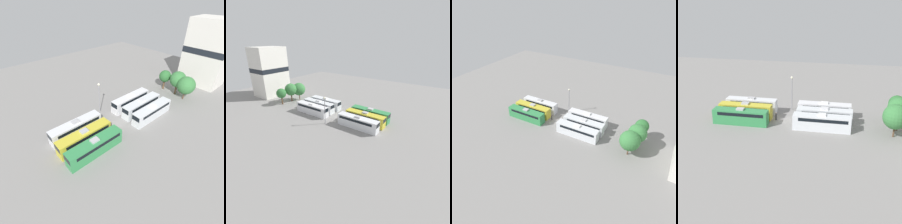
# 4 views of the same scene
# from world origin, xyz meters

# --- Properties ---
(ground_plane) EXTENTS (114.00, 114.00, 0.00)m
(ground_plane) POSITION_xyz_m (0.00, 0.00, 0.00)
(ground_plane) COLOR gray
(bus_0) EXTENTS (2.47, 11.92, 3.60)m
(bus_0) POSITION_xyz_m (-3.55, -8.47, 1.78)
(bus_0) COLOR silver
(bus_0) RESTS_ON ground_plane
(bus_1) EXTENTS (2.47, 11.92, 3.60)m
(bus_1) POSITION_xyz_m (0.14, -8.75, 1.78)
(bus_1) COLOR gold
(bus_1) RESTS_ON ground_plane
(bus_2) EXTENTS (2.47, 11.92, 3.60)m
(bus_2) POSITION_xyz_m (3.58, -8.72, 1.78)
(bus_2) COLOR #338C4C
(bus_2) RESTS_ON ground_plane
(bus_3) EXTENTS (2.47, 11.92, 3.60)m
(bus_3) POSITION_xyz_m (-3.59, 8.60, 1.78)
(bus_3) COLOR silver
(bus_3) RESTS_ON ground_plane
(bus_4) EXTENTS (2.47, 11.92, 3.60)m
(bus_4) POSITION_xyz_m (-0.02, 8.91, 1.78)
(bus_4) COLOR silver
(bus_4) RESTS_ON ground_plane
(bus_5) EXTENTS (2.47, 11.92, 3.60)m
(bus_5) POSITION_xyz_m (3.51, 8.68, 1.78)
(bus_5) COLOR silver
(bus_5) RESTS_ON ground_plane
(worker_person) EXTENTS (0.36, 0.36, 1.77)m
(worker_person) POSITION_xyz_m (0.09, -1.78, 0.82)
(worker_person) COLOR #333338
(worker_person) RESTS_ON ground_plane
(light_pole) EXTENTS (0.60, 0.60, 8.25)m
(light_pole) POSITION_xyz_m (-6.75, 0.52, 5.55)
(light_pole) COLOR gray
(light_pole) RESTS_ON ground_plane
(tree_0) EXTENTS (3.61, 3.61, 6.06)m
(tree_0) POSITION_xyz_m (-3.62, 23.98, 4.20)
(tree_0) COLOR brown
(tree_0) RESTS_ON ground_plane
(tree_1) EXTENTS (4.66, 4.66, 7.07)m
(tree_1) POSITION_xyz_m (0.78, 23.79, 4.72)
(tree_1) COLOR brown
(tree_1) RESTS_ON ground_plane
(tree_2) EXTENTS (4.99, 4.99, 6.81)m
(tree_2) POSITION_xyz_m (4.02, 22.83, 4.30)
(tree_2) COLOR brown
(tree_2) RESTS_ON ground_plane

